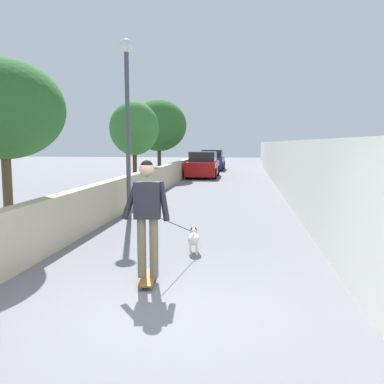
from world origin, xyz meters
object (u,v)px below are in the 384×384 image
object	(u,v)px
tree_left_far	(3,110)
lamp_post	(127,99)
car_near	(203,165)
tree_left_mid	(159,125)
person_skateboarder	(147,209)
skateboard	(148,278)
tree_left_near	(134,128)
dog	(193,238)
car_far	(212,161)

from	to	relation	value
tree_left_far	lamp_post	world-z (taller)	lamp_post
tree_left_far	car_near	world-z (taller)	tree_left_far
tree_left_mid	person_skateboarder	xyz separation A→B (m)	(-17.82, -3.61, -1.96)
tree_left_mid	lamp_post	world-z (taller)	lamp_post
skateboard	car_near	bearing A→B (deg)	3.42
skateboard	tree_left_near	bearing A→B (deg)	16.21
lamp_post	skateboard	distance (m)	6.11
lamp_post	dog	xyz separation A→B (m)	(-3.22, -2.18, -2.94)
person_skateboarder	car_near	size ratio (longest dim) A/B	0.45
tree_left_near	tree_left_mid	size ratio (longest dim) A/B	0.85
skateboard	car_far	world-z (taller)	car_far
tree_left_far	car_far	distance (m)	24.02
tree_left_near	skateboard	xyz separation A→B (m)	(-11.82, -3.44, -2.62)
tree_left_far	car_near	distance (m)	17.15
car_near	dog	bearing A→B (deg)	-174.70
car_far	dog	bearing A→B (deg)	-176.23
dog	car_far	distance (m)	23.98
car_near	lamp_post	bearing A→B (deg)	177.50
skateboard	person_skateboarder	size ratio (longest dim) A/B	0.47
tree_left_near	skateboard	world-z (taller)	tree_left_near
tree_left_near	lamp_post	world-z (taller)	lamp_post
lamp_post	tree_left_mid	bearing A→B (deg)	8.36
car_near	car_far	distance (m)	6.94
tree_left_mid	dog	world-z (taller)	tree_left_mid
skateboard	person_skateboarder	distance (m)	1.04
tree_left_far	person_skateboarder	world-z (taller)	tree_left_far
dog	car_near	size ratio (longest dim) A/B	0.53
tree_left_mid	car_near	xyz separation A→B (m)	(0.90, -2.49, -2.35)
tree_left_near	car_near	size ratio (longest dim) A/B	1.00
person_skateboarder	car_far	world-z (taller)	person_skateboarder
tree_left_mid	car_near	world-z (taller)	tree_left_mid
lamp_post	person_skateboarder	xyz separation A→B (m)	(-4.95, -1.72, -2.11)
tree_left_mid	car_far	size ratio (longest dim) A/B	1.19
car_near	car_far	bearing A→B (deg)	0.00
skateboard	car_near	distance (m)	18.76
lamp_post	dog	world-z (taller)	lamp_post
lamp_post	skateboard	world-z (taller)	lamp_post
person_skateboarder	dog	world-z (taller)	person_skateboarder
skateboard	lamp_post	bearing A→B (deg)	19.14
dog	car_near	distance (m)	17.07
tree_left_near	car_far	bearing A→B (deg)	-9.51
dog	tree_left_near	bearing A→B (deg)	21.09
skateboard	car_far	size ratio (longest dim) A/B	0.21
dog	lamp_post	bearing A→B (deg)	34.02
person_skateboarder	dog	xyz separation A→B (m)	(1.73, -0.46, -0.83)
skateboard	dog	bearing A→B (deg)	-14.76
tree_left_far	car_near	xyz separation A→B (m)	(16.90, -2.18, -1.99)
tree_left_mid	lamp_post	xyz separation A→B (m)	(-12.87, -1.89, 0.15)
skateboard	car_near	world-z (taller)	car_near
car_far	skateboard	bearing A→B (deg)	-177.50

